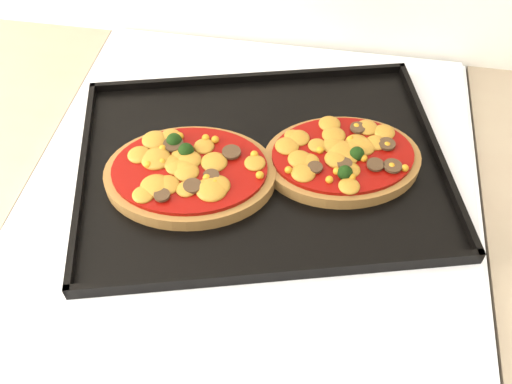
% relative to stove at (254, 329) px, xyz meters
% --- Properties ---
extents(stove, '(0.60, 0.60, 0.91)m').
position_rel_stove_xyz_m(stove, '(0.00, 0.00, 0.00)').
color(stove, silver).
rests_on(stove, floor).
extents(baking_tray, '(0.56, 0.47, 0.02)m').
position_rel_stove_xyz_m(baking_tray, '(0.01, 0.01, 0.47)').
color(baking_tray, black).
rests_on(baking_tray, stove).
extents(pizza_left, '(0.25, 0.20, 0.03)m').
position_rel_stove_xyz_m(pizza_left, '(-0.08, -0.03, 0.48)').
color(pizza_left, brown).
rests_on(pizza_left, baking_tray).
extents(pizza_right, '(0.24, 0.19, 0.03)m').
position_rel_stove_xyz_m(pizza_right, '(0.11, 0.03, 0.48)').
color(pizza_right, brown).
rests_on(pizza_right, baking_tray).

